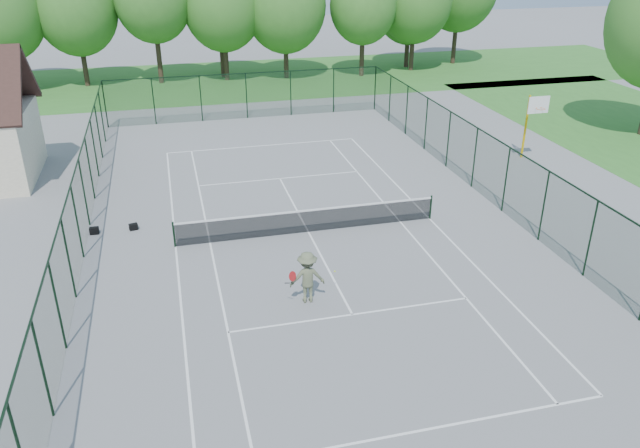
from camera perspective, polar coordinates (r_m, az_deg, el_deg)
The scene contains 10 objects.
ground at distance 26.26m, azimuth -1.07°, elevation -0.74°, with size 140.00×140.00×0.00m, color gray.
grass_far at distance 54.47m, azimuth -8.47°, elevation 12.91°, with size 80.00×16.00×0.01m, color #3C8230.
court_lines at distance 26.26m, azimuth -1.07°, elevation -0.73°, with size 11.05×23.85×0.01m.
tennis_net at distance 26.01m, azimuth -1.08°, elevation 0.40°, with size 11.08×0.08×1.10m.
fence_enclosure at distance 25.61m, azimuth -1.09°, elevation 2.39°, with size 18.05×36.05×3.02m.
tree_line_far at distance 53.52m, azimuth -8.90°, elevation 19.17°, with size 39.40×6.40×9.70m.
basketball_goal at distance 35.66m, azimuth 18.88°, elevation 9.44°, with size 1.20×1.43×3.65m.
sports_bag_a at distance 27.70m, azimuth -19.94°, elevation -0.58°, with size 0.37×0.22×0.30m, color black.
sports_bag_b at distance 27.57m, azimuth -16.69°, elevation -0.25°, with size 0.35×0.21×0.27m, color black.
tennis_player at distance 21.11m, azimuth -1.17°, elevation -4.89°, with size 1.99×0.89×1.86m.
Camera 1 is at (-5.28, -22.97, 11.59)m, focal length 35.00 mm.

